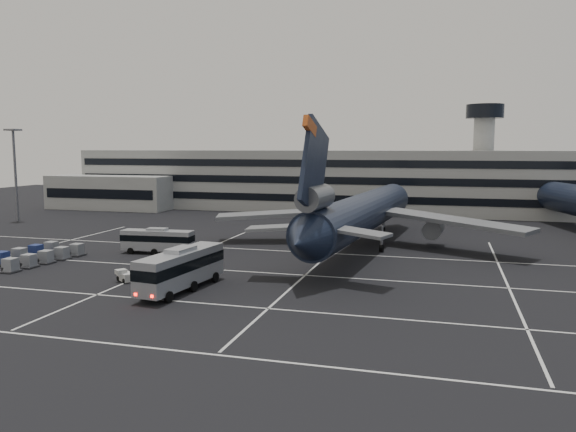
# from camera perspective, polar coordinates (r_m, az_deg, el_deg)

# --- Properties ---
(ground) EXTENTS (260.00, 260.00, 0.00)m
(ground) POSITION_cam_1_polar(r_m,az_deg,el_deg) (65.28, -9.45, -6.08)
(ground) COLOR black
(ground) RESTS_ON ground
(lane_markings) EXTENTS (90.00, 55.62, 0.01)m
(lane_markings) POSITION_cam_1_polar(r_m,az_deg,el_deg) (65.53, -8.42, -6.01)
(lane_markings) COLOR silver
(lane_markings) RESTS_ON ground
(terminal) EXTENTS (125.00, 26.00, 24.00)m
(terminal) POSITION_cam_1_polar(r_m,az_deg,el_deg) (132.35, 2.52, 3.62)
(terminal) COLOR gray
(terminal) RESTS_ON ground
(hills) EXTENTS (352.00, 180.00, 44.00)m
(hills) POSITION_cam_1_polar(r_m,az_deg,el_deg) (229.23, 13.31, 0.08)
(hills) COLOR #38332B
(hills) RESTS_ON ground
(lightpole_left) EXTENTS (2.40, 2.40, 18.28)m
(lightpole_left) POSITION_cam_1_polar(r_m,az_deg,el_deg) (123.81, -26.01, 4.96)
(lightpole_left) COLOR slate
(lightpole_left) RESTS_ON ground
(trijet_main) EXTENTS (47.28, 57.70, 18.08)m
(trijet_main) POSITION_cam_1_polar(r_m,az_deg,el_deg) (81.69, 7.55, 0.31)
(trijet_main) COLOR black
(trijet_main) RESTS_ON ground
(bus_near) EXTENTS (4.35, 12.94, 4.48)m
(bus_near) POSITION_cam_1_polar(r_m,az_deg,el_deg) (58.81, -10.80, -5.11)
(bus_near) COLOR #9B9EA3
(bus_near) RESTS_ON ground
(bus_far) EXTENTS (10.28, 3.15, 3.58)m
(bus_far) POSITION_cam_1_polar(r_m,az_deg,el_deg) (79.86, -13.12, -2.35)
(bus_far) COLOR #9B9EA3
(bus_far) RESTS_ON ground
(tug_b) EXTENTS (2.50, 2.30, 1.39)m
(tug_b) POSITION_cam_1_polar(r_m,az_deg,el_deg) (64.38, -16.12, -5.89)
(tug_b) COLOR #BABAB5
(tug_b) RESTS_ON ground
(uld_cluster) EXTENTS (7.67, 13.48, 1.67)m
(uld_cluster) POSITION_cam_1_polar(r_m,az_deg,el_deg) (79.30, -24.51, -3.70)
(uld_cluster) COLOR #2D2D30
(uld_cluster) RESTS_ON ground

